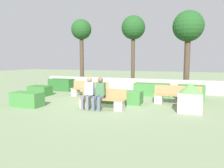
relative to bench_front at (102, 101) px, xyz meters
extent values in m
plane|color=gray|center=(-0.15, 1.00, -0.34)|extent=(60.00, 60.00, 0.00)
cube|color=#ADA89E|center=(-0.15, 5.64, 0.08)|extent=(12.99, 0.30, 0.84)
cube|color=#A37A4C|center=(0.00, -0.04, 0.09)|extent=(2.04, 0.44, 0.05)
cube|color=#A37A4C|center=(0.00, 0.20, 0.32)|extent=(2.04, 0.04, 0.40)
cube|color=#ADA89E|center=(-0.79, -0.04, -0.14)|extent=(0.36, 0.40, 0.41)
cube|color=#ADA89E|center=(0.79, -0.04, -0.14)|extent=(0.36, 0.40, 0.41)
cube|color=#A37A4C|center=(-1.88, 2.55, 0.09)|extent=(2.19, 0.44, 0.05)
cube|color=#A37A4C|center=(-1.88, 2.79, 0.32)|extent=(2.19, 0.04, 0.40)
cube|color=#ADA89E|center=(-2.75, 2.55, -0.14)|extent=(0.36, 0.40, 0.41)
cube|color=#ADA89E|center=(-1.02, 2.55, -0.14)|extent=(0.36, 0.40, 0.41)
cube|color=#A37A4C|center=(2.93, 2.06, 0.09)|extent=(2.16, 0.44, 0.05)
cube|color=#A37A4C|center=(2.93, 2.30, 0.32)|extent=(2.16, 0.04, 0.40)
cube|color=#ADA89E|center=(2.08, 2.06, -0.14)|extent=(0.36, 0.40, 0.41)
cube|color=#ADA89E|center=(3.78, 2.06, -0.14)|extent=(0.36, 0.40, 0.41)
cube|color=#515B70|center=(-0.16, -0.25, 0.18)|extent=(0.14, 0.46, 0.13)
cube|color=#515B70|center=(0.04, -0.25, 0.18)|extent=(0.14, 0.46, 0.13)
cube|color=#515B70|center=(-0.18, -0.48, -0.05)|extent=(0.11, 0.11, 0.59)
cube|color=#515B70|center=(0.06, -0.48, -0.05)|extent=(0.11, 0.11, 0.59)
cube|color=#3D6B42|center=(-0.06, -0.01, 0.52)|extent=(0.38, 0.22, 0.54)
sphere|color=brown|center=(-0.06, -0.03, 0.90)|extent=(0.22, 0.22, 0.22)
cube|color=slate|center=(-0.67, -0.25, 0.18)|extent=(0.14, 0.46, 0.13)
cube|color=slate|center=(-0.47, -0.25, 0.18)|extent=(0.14, 0.46, 0.13)
cube|color=slate|center=(-0.69, -0.48, -0.05)|extent=(0.11, 0.11, 0.59)
cube|color=slate|center=(-0.45, -0.48, -0.05)|extent=(0.11, 0.11, 0.59)
cube|color=#9EBCE0|center=(-0.57, -0.01, 0.52)|extent=(0.38, 0.22, 0.54)
sphere|color=#936B4C|center=(-0.57, -0.03, 0.90)|extent=(0.22, 0.22, 0.22)
cube|color=#3D7A38|center=(0.38, 1.47, -0.04)|extent=(1.98, 0.82, 0.60)
cube|color=#33702D|center=(-4.77, 1.97, -0.06)|extent=(1.22, 0.81, 0.56)
cube|color=#3D7A38|center=(3.53, 3.62, 0.04)|extent=(1.36, 0.88, 0.75)
cube|color=#3D7A38|center=(1.39, 4.08, 0.02)|extent=(1.99, 0.78, 0.72)
cube|color=#286028|center=(-4.71, 4.10, 0.06)|extent=(1.61, 0.74, 0.79)
cube|color=#3D7A38|center=(-3.34, -0.72, -0.02)|extent=(1.39, 0.71, 0.64)
cube|color=#ADA89E|center=(3.51, 0.69, 0.05)|extent=(0.91, 0.91, 0.77)
cone|color=#569347|center=(3.51, 0.69, 0.63)|extent=(0.91, 0.91, 0.39)
cylinder|color=#473828|center=(-4.42, 6.54, 1.63)|extent=(0.30, 0.30, 3.94)
sphere|color=#1E4C1E|center=(-4.42, 6.54, 4.02)|extent=(1.52, 1.52, 1.52)
cylinder|color=#473828|center=(-0.52, 7.04, 1.61)|extent=(0.27, 0.27, 3.90)
sphere|color=#1E4C1E|center=(-0.52, 7.04, 4.03)|extent=(1.69, 1.69, 1.69)
cylinder|color=#473828|center=(3.20, 6.76, 1.51)|extent=(0.37, 0.37, 3.69)
sphere|color=#1E4C1E|center=(3.20, 6.76, 3.90)|extent=(1.98, 1.98, 1.98)
camera|label=1|loc=(3.54, -8.43, 1.74)|focal=35.00mm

